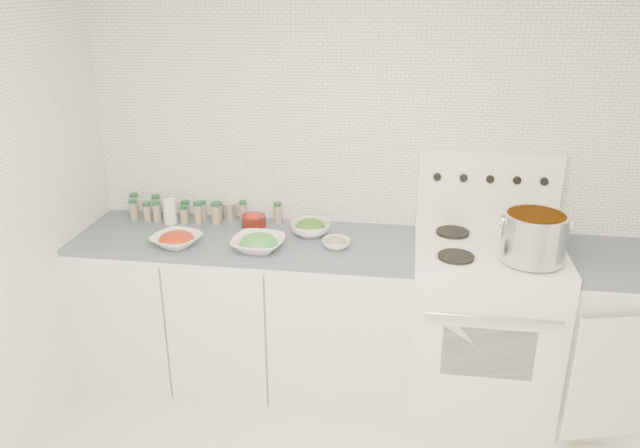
{
  "coord_description": "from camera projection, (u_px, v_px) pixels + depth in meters",
  "views": [
    {
      "loc": [
        0.04,
        -1.86,
        2.22
      ],
      "look_at": [
        -0.4,
        1.14,
        1.02
      ],
      "focal_mm": 35.0,
      "sensor_mm": 36.0,
      "label": 1
    }
  ],
  "objects": [
    {
      "name": "stock_pot",
      "position": [
        534.0,
        235.0,
        2.99
      ],
      "size": [
        0.33,
        0.31,
        0.23
      ],
      "rotation": [
        0.0,
        0.0,
        0.3
      ],
      "color": "silver",
      "rests_on": "stove"
    },
    {
      "name": "tin_can",
      "position": [
        230.0,
        211.0,
        3.65
      ],
      "size": [
        0.09,
        0.09,
        0.1
      ],
      "primitive_type": "cylinder",
      "rotation": [
        0.0,
        0.0,
        0.14
      ],
      "color": "#B8B19B",
      "rests_on": "counter_left"
    },
    {
      "name": "bowl_pepper",
      "position": [
        254.0,
        220.0,
        3.55
      ],
      "size": [
        0.14,
        0.14,
        0.08
      ],
      "color": "#50110D",
      "rests_on": "counter_left"
    },
    {
      "name": "spice_cluster",
      "position": [
        186.0,
        210.0,
        3.64
      ],
      "size": [
        0.92,
        0.15,
        0.13
      ],
      "color": "gray",
      "rests_on": "counter_left"
    },
    {
      "name": "counter_right",
      "position": [
        640.0,
        339.0,
        3.29
      ],
      "size": [
        0.89,
        0.72,
        0.9
      ],
      "color": "white",
      "rests_on": "ground"
    },
    {
      "name": "salt_canister",
      "position": [
        170.0,
        211.0,
        3.59
      ],
      "size": [
        0.1,
        0.1,
        0.15
      ],
      "primitive_type": "cylinder",
      "rotation": [
        0.0,
        0.0,
        -0.42
      ],
      "color": "white",
      "rests_on": "counter_left"
    },
    {
      "name": "bowl_broccoli",
      "position": [
        310.0,
        227.0,
        3.44
      ],
      "size": [
        0.24,
        0.24,
        0.09
      ],
      "color": "white",
      "rests_on": "counter_left"
    },
    {
      "name": "bowl_zucchini",
      "position": [
        336.0,
        243.0,
        3.28
      ],
      "size": [
        0.19,
        0.19,
        0.06
      ],
      "color": "white",
      "rests_on": "counter_left"
    },
    {
      "name": "bowl_snowpea",
      "position": [
        258.0,
        243.0,
        3.25
      ],
      "size": [
        0.29,
        0.29,
        0.09
      ],
      "color": "white",
      "rests_on": "counter_left"
    },
    {
      "name": "stove",
      "position": [
        482.0,
        320.0,
        3.38
      ],
      "size": [
        0.76,
        0.7,
        1.36
      ],
      "color": "white",
      "rests_on": "ground"
    },
    {
      "name": "room_walls",
      "position": [
        393.0,
        205.0,
        1.96
      ],
      "size": [
        3.54,
        3.04,
        2.52
      ],
      "color": "white",
      "rests_on": "ground"
    },
    {
      "name": "counter_left",
      "position": [
        248.0,
        310.0,
        3.58
      ],
      "size": [
        1.85,
        0.62,
        0.9
      ],
      "color": "white",
      "rests_on": "ground"
    },
    {
      "name": "bowl_tomato",
      "position": [
        177.0,
        240.0,
        3.3
      ],
      "size": [
        0.31,
        0.31,
        0.08
      ],
      "color": "white",
      "rests_on": "counter_left"
    }
  ]
}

